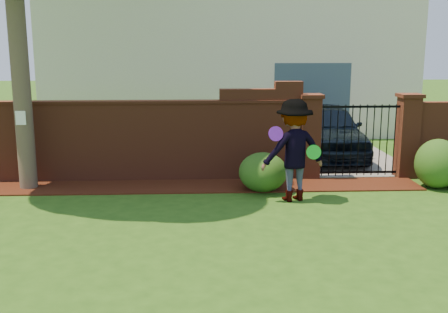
{
  "coord_description": "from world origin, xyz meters",
  "views": [
    {
      "loc": [
        -0.05,
        -7.46,
        2.89
      ],
      "look_at": [
        0.37,
        1.4,
        1.05
      ],
      "focal_mm": 42.52,
      "sensor_mm": 36.0,
      "label": 1
    }
  ],
  "objects_px": {
    "frisbee_purple": "(276,134)",
    "frisbee_green": "(314,152)",
    "car": "(328,131)",
    "man": "(294,151)"
  },
  "relations": [
    {
      "from": "frisbee_purple",
      "to": "frisbee_green",
      "type": "height_order",
      "value": "frisbee_purple"
    },
    {
      "from": "frisbee_green",
      "to": "car",
      "type": "bearing_deg",
      "value": 72.93
    },
    {
      "from": "frisbee_green",
      "to": "frisbee_purple",
      "type": "bearing_deg",
      "value": 175.66
    },
    {
      "from": "man",
      "to": "frisbee_green",
      "type": "bearing_deg",
      "value": 132.85
    },
    {
      "from": "frisbee_green",
      "to": "man",
      "type": "bearing_deg",
      "value": 147.98
    },
    {
      "from": "car",
      "to": "man",
      "type": "bearing_deg",
      "value": -111.01
    },
    {
      "from": "man",
      "to": "frisbee_green",
      "type": "height_order",
      "value": "man"
    },
    {
      "from": "man",
      "to": "frisbee_purple",
      "type": "distance_m",
      "value": 0.54
    },
    {
      "from": "frisbee_purple",
      "to": "car",
      "type": "bearing_deg",
      "value": 64.16
    },
    {
      "from": "frisbee_purple",
      "to": "frisbee_green",
      "type": "distance_m",
      "value": 0.78
    }
  ]
}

